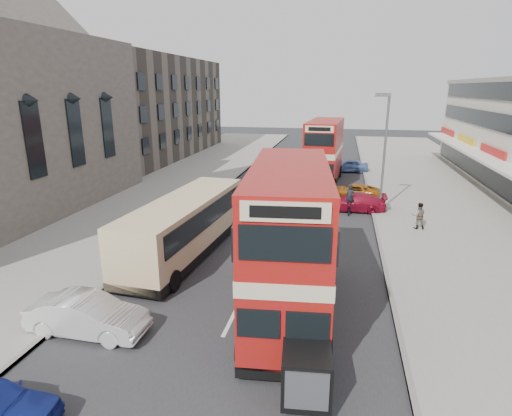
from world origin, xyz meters
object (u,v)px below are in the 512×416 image
Objects in this scene: car_left_front at (87,315)px; car_right_c at (349,166)px; car_right_b at (353,191)px; bus_main at (289,241)px; car_right_a at (354,202)px; pedestrian_near at (419,216)px; coach at (186,224)px; bus_second at (324,151)px; cyclist at (350,204)px; street_lamp at (384,144)px.

car_left_front is 1.08× the size of car_right_c.
bus_main is at bearing -6.80° from car_right_b.
bus_main is at bearing -11.26° from car_right_a.
pedestrian_near is at bearing -42.77° from car_left_front.
bus_main is 13.04m from pedestrian_near.
coach is 14.06m from pedestrian_near.
bus_second is at bearing -67.07° from pedestrian_near.
bus_main is at bearing -65.86° from car_left_front.
bus_main reaches higher than bus_second.
bus_main is at bearing 55.43° from pedestrian_near.
pedestrian_near reaches higher than car_right_b.
bus_second reaches higher than car_right_b.
car_right_c is (-0.28, 10.84, 0.10)m from car_right_b.
bus_second is at bearing 76.10° from coach.
cyclist is (8.49, 9.17, -0.95)m from coach.
bus_main is 2.46× the size of car_right_b.
car_right_a is (9.55, 17.60, -0.06)m from car_left_front.
bus_second is at bearing -164.30° from car_right_a.
bus_main is 2.38× the size of car_left_front.
pedestrian_near reaches higher than car_right_c.
bus_second reaches higher than car_left_front.
cyclist is at bearing -2.30° from car_right_b.
car_right_c is (9.29, 31.94, -0.03)m from car_left_front.
car_right_a is at bearing 52.66° from coach.
car_right_c is at bearing 74.89° from coach.
bus_second reaches higher than cyclist.
pedestrian_near is at bearing 30.93° from coach.
car_left_front is 1.03× the size of car_right_b.
bus_main reaches higher than pedestrian_near.
pedestrian_near is (3.75, -7.10, 0.40)m from car_right_b.
street_lamp is at bearing -112.63° from bus_main.
car_left_front is 20.02m from car_right_a.
bus_second reaches higher than car_right_a.
pedestrian_near reaches higher than car_right_a.
street_lamp is 1.83× the size of car_right_a.
car_right_c is at bearing -15.44° from car_left_front.
cyclist is (-0.04, -15.06, 0.02)m from car_right_c.
cyclist is at bearing -6.86° from car_right_c.
pedestrian_near is (6.57, 11.09, -1.96)m from bus_main.
bus_main is 15.13m from car_right_a.
bus_second is at bearing -30.19° from car_right_c.
car_right_b is 2.03× the size of cyclist.
cyclist is at bearing -158.03° from street_lamp.
street_lamp reaches higher than bus_second.
cyclist is (-0.30, -0.72, 0.05)m from car_right_a.
pedestrian_near is at bearing -126.22° from bus_main.
pedestrian_near is 4.98m from cyclist.
car_right_b is at bearing -104.41° from bus_main.
bus_second is 6.47m from car_right_b.
car_right_c is at bearing -81.30° from pedestrian_near.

